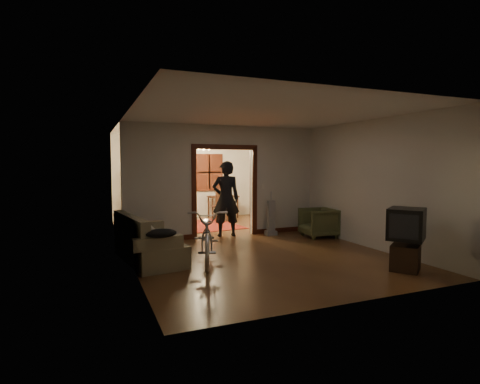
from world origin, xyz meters
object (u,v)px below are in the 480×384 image
bicycle (208,235)px  person (226,199)px  armchair (318,223)px  locker (155,194)px  sofa (150,238)px  desk (223,207)px

bicycle → person: 2.60m
armchair → locker: (-3.35, 4.24, 0.51)m
sofa → locker: 5.10m
bicycle → locker: locker is taller
armchair → person: (-2.11, 1.00, 0.59)m
person → desk: 3.32m
sofa → bicycle: bicycle is taller
person → locker: 3.47m
sofa → locker: bearing=70.5°
bicycle → person: bearing=79.0°
locker → sofa: bearing=-99.3°
locker → desk: locker is taller
armchair → desk: 4.24m
locker → desk: size_ratio=1.76×
sofa → person: size_ratio=1.01×
sofa → locker: locker is taller
armchair → locker: size_ratio=0.46×
bicycle → armchair: (3.31, 1.27, -0.15)m
locker → person: bearing=-67.6°
sofa → bicycle: size_ratio=0.98×
armchair → person: 2.41m
bicycle → person: size_ratio=1.03×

